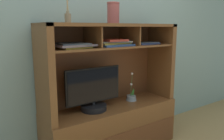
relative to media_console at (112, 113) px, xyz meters
The scene contains 9 objects.
back_wall 1.01m from the media_console, 90.00° to the left, with size 6.00×0.02×2.80m, color gray.
media_console is the anchor object (origin of this frame).
tv_monitor 0.35m from the media_console, behind, with size 0.60×0.27×0.44m.
potted_orchid 0.31m from the media_console, ahead, with size 0.12×0.12×0.33m.
magazine_stack_left 0.88m from the media_console, behind, with size 0.38×0.30×0.05m.
magazine_stack_centre 0.76m from the media_console, 96.59° to the right, with size 0.37×0.29×0.07m.
magazine_stack_right 0.87m from the media_console, ahead, with size 0.32×0.25×0.02m.
diffuser_bottle 1.11m from the media_console, behind, with size 0.06×0.06×0.24m.
ceramic_vase 1.06m from the media_console, 90.00° to the right, with size 0.13×0.13×0.21m.
Camera 1 is at (-1.32, -1.90, 1.34)m, focal length 35.99 mm.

